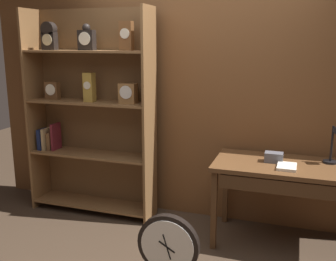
% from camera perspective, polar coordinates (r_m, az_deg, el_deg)
% --- Properties ---
extents(back_wood_panel, '(4.80, 0.05, 2.60)m').
position_cam_1_polar(back_wood_panel, '(4.05, 4.66, 5.14)').
color(back_wood_panel, brown).
rests_on(back_wood_panel, ground).
extents(bookshelf, '(1.37, 0.35, 2.17)m').
position_cam_1_polar(bookshelf, '(4.25, -11.24, 2.70)').
color(bookshelf, brown).
rests_on(bookshelf, ground).
extents(workbench, '(1.30, 0.67, 0.78)m').
position_cam_1_polar(workbench, '(3.65, 17.01, -6.14)').
color(workbench, brown).
rests_on(workbench, ground).
extents(toolbox_small, '(0.16, 0.11, 0.09)m').
position_cam_1_polar(toolbox_small, '(3.67, 15.14, -3.78)').
color(toolbox_small, '#595960').
rests_on(toolbox_small, workbench).
extents(open_repair_manual, '(0.16, 0.22, 0.02)m').
position_cam_1_polar(open_repair_manual, '(3.53, 16.90, -5.05)').
color(open_repair_manual, silver).
rests_on(open_repair_manual, workbench).
extents(round_clock_large, '(0.50, 0.11, 0.54)m').
position_cam_1_polar(round_clock_large, '(3.19, 0.04, -16.52)').
color(round_clock_large, black).
rests_on(round_clock_large, ground).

